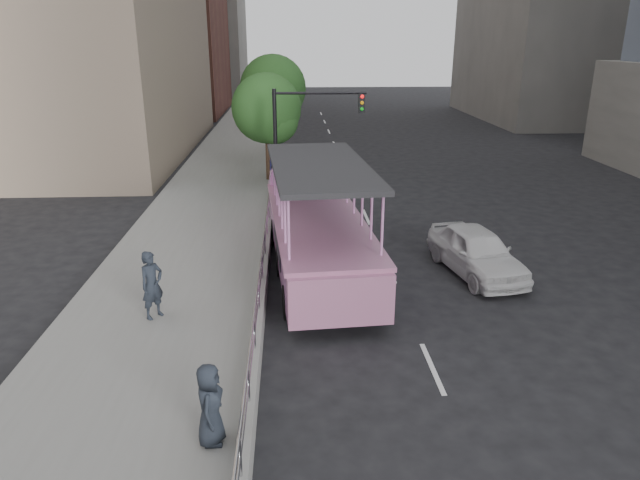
% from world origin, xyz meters
% --- Properties ---
extents(ground, '(160.00, 160.00, 0.00)m').
position_xyz_m(ground, '(0.00, 0.00, 0.00)').
color(ground, black).
extents(sidewalk, '(5.50, 80.00, 0.30)m').
position_xyz_m(sidewalk, '(-5.75, 10.00, 0.15)').
color(sidewalk, gray).
rests_on(sidewalk, ground).
extents(kerb_wall, '(0.24, 30.00, 0.36)m').
position_xyz_m(kerb_wall, '(-3.12, 2.00, 0.48)').
color(kerb_wall, gray).
rests_on(kerb_wall, sidewalk).
extents(guardrail, '(0.07, 22.00, 0.71)m').
position_xyz_m(guardrail, '(-3.12, 2.00, 1.14)').
color(guardrail, '#B6B7BC').
rests_on(guardrail, kerb_wall).
extents(duck_boat, '(3.56, 11.35, 3.71)m').
position_xyz_m(duck_boat, '(-1.47, 5.07, 1.38)').
color(duck_boat, black).
rests_on(duck_boat, ground).
extents(car, '(2.60, 4.73, 1.53)m').
position_xyz_m(car, '(3.75, 3.60, 0.76)').
color(car, silver).
rests_on(car, ground).
extents(pedestrian_near, '(0.77, 0.80, 1.84)m').
position_xyz_m(pedestrian_near, '(-5.89, 0.39, 1.22)').
color(pedestrian_near, '#202630').
rests_on(pedestrian_near, sidewalk).
extents(pedestrian_far, '(0.54, 0.80, 1.59)m').
position_xyz_m(pedestrian_far, '(-3.75, -4.69, 1.09)').
color(pedestrian_far, '#202630').
rests_on(pedestrian_far, sidewalk).
extents(parking_sign, '(0.19, 0.54, 2.49)m').
position_xyz_m(parking_sign, '(-3.00, 10.00, 1.59)').
color(parking_sign, black).
rests_on(parking_sign, ground).
extents(traffic_signal, '(4.20, 0.32, 5.20)m').
position_xyz_m(traffic_signal, '(-1.70, 12.50, 3.50)').
color(traffic_signal, black).
rests_on(traffic_signal, ground).
extents(street_tree_near, '(3.52, 3.52, 5.72)m').
position_xyz_m(street_tree_near, '(-3.30, 15.93, 3.82)').
color(street_tree_near, '#3C281B').
rests_on(street_tree_near, ground).
extents(street_tree_far, '(3.97, 3.97, 6.45)m').
position_xyz_m(street_tree_far, '(-3.10, 21.93, 4.31)').
color(street_tree_far, '#3C281B').
rests_on(street_tree_far, ground).
extents(midrise_stone_b, '(16.00, 14.00, 20.00)m').
position_xyz_m(midrise_stone_b, '(-16.00, 64.00, 10.00)').
color(midrise_stone_b, gray).
rests_on(midrise_stone_b, ground).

